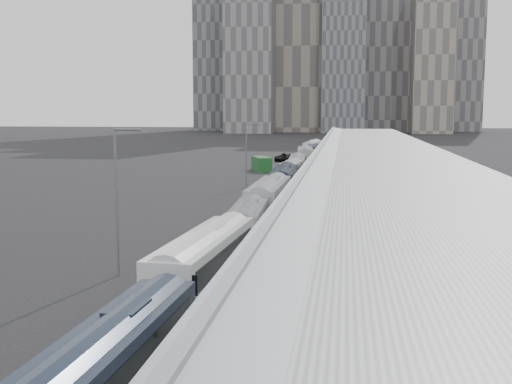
% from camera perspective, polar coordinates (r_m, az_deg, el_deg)
% --- Properties ---
extents(sidewalk, '(10.00, 170.00, 0.12)m').
position_cam_1_polar(sidewalk, '(55.68, 7.36, -3.73)').
color(sidewalk, gray).
rests_on(sidewalk, ground).
extents(lane_line, '(0.12, 160.00, 0.02)m').
position_cam_1_polar(lane_line, '(56.76, -3.32, -3.52)').
color(lane_line, gold).
rests_on(lane_line, ground).
extents(depot, '(12.45, 160.40, 7.20)m').
position_cam_1_polar(depot, '(55.24, 11.56, -0.28)').
color(depot, gray).
rests_on(depot, ground).
extents(skyline, '(145.00, 64.00, 120.00)m').
position_cam_1_polar(skyline, '(326.55, 5.90, 14.33)').
color(skyline, slate).
rests_on(skyline, ground).
extents(bus_1, '(2.97, 12.23, 3.55)m').
position_cam_1_polar(bus_1, '(23.72, -12.47, -15.58)').
color(bus_1, black).
rests_on(bus_1, ground).
extents(bus_2, '(3.65, 13.58, 3.92)m').
position_cam_1_polar(bus_2, '(36.70, -4.53, -6.91)').
color(bus_2, silver).
rests_on(bus_2, ground).
extents(bus_3, '(2.93, 12.20, 3.54)m').
position_cam_1_polar(bus_3, '(50.67, -0.62, -3.12)').
color(bus_3, slate).
rests_on(bus_3, ground).
extents(bus_4, '(3.07, 13.91, 4.05)m').
position_cam_1_polar(bus_4, '(61.64, 1.18, -1.05)').
color(bus_4, '#94979D').
rests_on(bus_4, ground).
extents(bus_5, '(3.28, 13.87, 4.03)m').
position_cam_1_polar(bus_5, '(76.22, 2.52, 0.54)').
color(bus_5, black).
rests_on(bus_5, ground).
extents(bus_6, '(3.20, 12.34, 3.57)m').
position_cam_1_polar(bus_6, '(90.12, 3.02, 1.46)').
color(bus_6, '#B4B4B7').
rests_on(bus_6, ground).
extents(bus_7, '(3.00, 12.32, 3.57)m').
position_cam_1_polar(bus_7, '(102.42, 3.69, 2.16)').
color(bus_7, gray).
rests_on(bus_7, ground).
extents(bus_8, '(3.60, 13.63, 3.94)m').
position_cam_1_polar(bus_8, '(119.48, 4.40, 2.96)').
color(bus_8, '#92949A').
rests_on(bus_8, ground).
extents(bus_9, '(3.41, 12.40, 3.58)m').
position_cam_1_polar(bus_9, '(133.06, 4.95, 3.33)').
color(bus_9, '#161932').
rests_on(bus_9, ground).
extents(bus_10, '(3.76, 13.66, 3.94)m').
position_cam_1_polar(bus_10, '(144.29, 5.06, 3.69)').
color(bus_10, silver).
rests_on(bus_10, ground).
extents(tree_1, '(2.48, 2.48, 4.25)m').
position_cam_1_polar(tree_1, '(28.98, -0.05, -8.02)').
color(tree_1, black).
rests_on(tree_1, ground).
extents(tree_2, '(1.45, 1.45, 4.50)m').
position_cam_1_polar(tree_2, '(57.58, 4.53, 0.34)').
color(tree_2, black).
rests_on(tree_2, ground).
extents(tree_3, '(1.19, 1.19, 3.58)m').
position_cam_1_polar(tree_3, '(76.31, 5.47, 1.43)').
color(tree_3, black).
rests_on(tree_3, ground).
extents(tree_4, '(2.83, 2.83, 4.82)m').
position_cam_1_polar(tree_4, '(105.59, 5.73, 3.32)').
color(tree_4, black).
rests_on(tree_4, ground).
extents(street_lamp_near, '(2.04, 0.22, 9.53)m').
position_cam_1_polar(street_lamp_near, '(41.73, -12.10, -0.01)').
color(street_lamp_near, '#59595E').
rests_on(street_lamp_near, ground).
extents(street_lamp_far, '(2.04, 0.22, 8.84)m').
position_cam_1_polar(street_lamp_far, '(89.09, -0.75, 3.72)').
color(street_lamp_far, '#59595E').
rests_on(street_lamp_far, ground).
extents(shipping_container, '(4.43, 6.68, 2.46)m').
position_cam_1_polar(shipping_container, '(113.18, 0.50, 2.52)').
color(shipping_container, '#16491E').
rests_on(shipping_container, ground).
extents(suv, '(4.15, 6.44, 1.65)m').
position_cam_1_polar(suv, '(134.73, 2.50, 3.10)').
color(suv, black).
rests_on(suv, ground).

